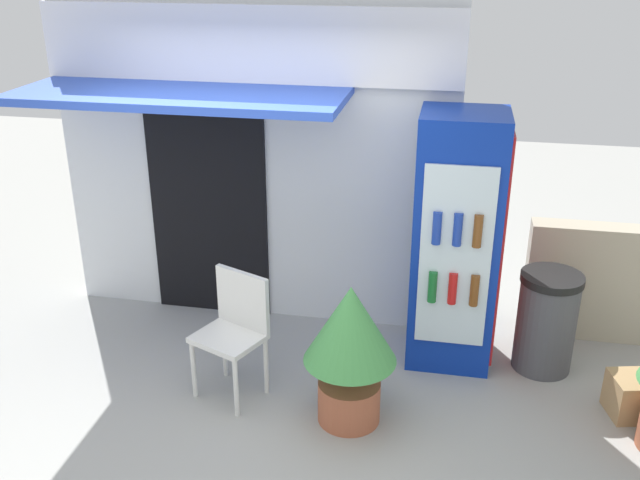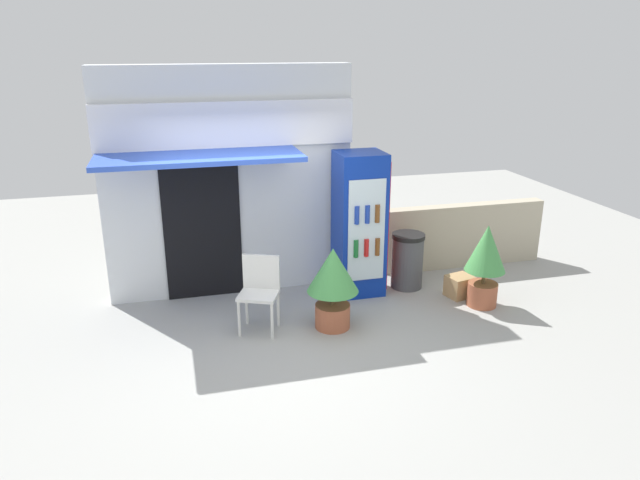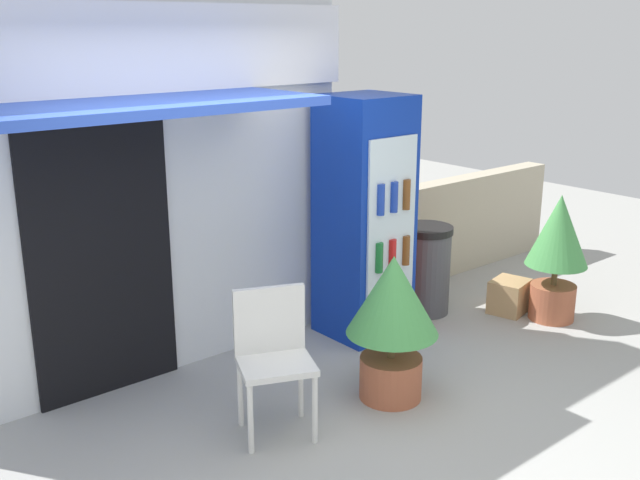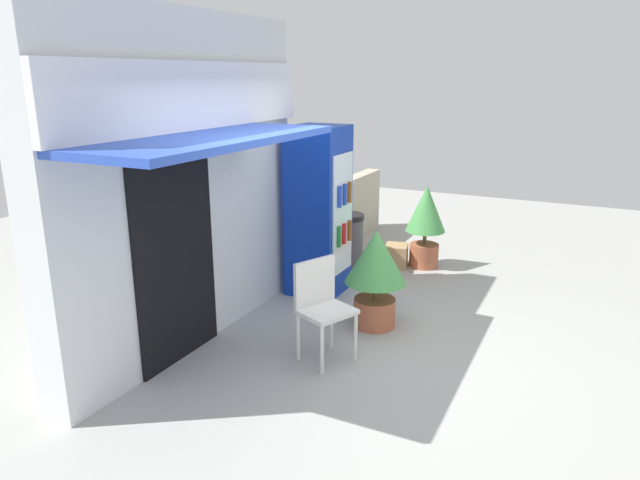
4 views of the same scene
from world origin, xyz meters
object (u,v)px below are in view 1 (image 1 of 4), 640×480
(trash_bin, at_px, (546,321))
(drink_cooler, at_px, (457,242))
(plastic_chair, at_px, (235,324))
(cardboard_box, at_px, (634,396))
(potted_plant_near_shop, at_px, (350,340))

(trash_bin, bearing_deg, drink_cooler, 177.49)
(plastic_chair, distance_m, trash_bin, 2.36)
(drink_cooler, distance_m, trash_bin, 0.93)
(trash_bin, xyz_separation_m, cardboard_box, (0.58, -0.50, -0.25))
(drink_cooler, distance_m, cardboard_box, 1.63)
(potted_plant_near_shop, bearing_deg, plastic_chair, 167.39)
(trash_bin, bearing_deg, cardboard_box, -40.99)
(potted_plant_near_shop, xyz_separation_m, cardboard_box, (1.95, 0.43, -0.48))
(drink_cooler, relative_size, potted_plant_near_shop, 1.92)
(plastic_chair, relative_size, potted_plant_near_shop, 0.90)
(potted_plant_near_shop, distance_m, trash_bin, 1.68)
(drink_cooler, height_order, potted_plant_near_shop, drink_cooler)
(trash_bin, bearing_deg, plastic_chair, -161.57)
(plastic_chair, xyz_separation_m, cardboard_box, (2.81, 0.24, -0.40))
(trash_bin, bearing_deg, potted_plant_near_shop, -145.68)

